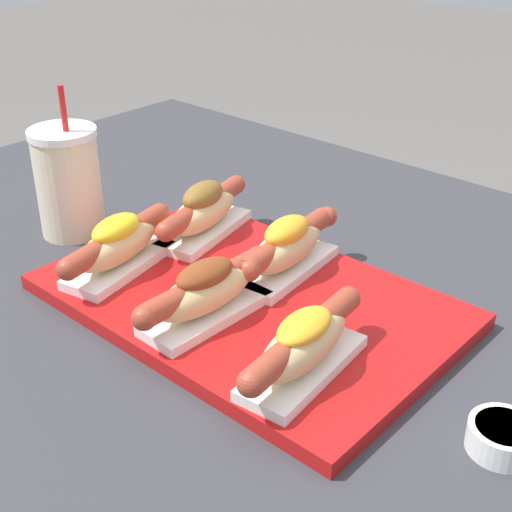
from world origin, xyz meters
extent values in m
cube|color=#333338|center=(0.00, 0.00, 0.34)|extent=(1.41, 0.91, 0.69)
cube|color=#B71414|center=(0.00, -0.07, 0.70)|extent=(0.47, 0.30, 0.02)
cube|color=white|center=(-0.16, -0.13, 0.71)|extent=(0.09, 0.16, 0.01)
ellipsoid|color=#DBB77A|center=(-0.16, -0.13, 0.74)|extent=(0.07, 0.14, 0.04)
cylinder|color=#9E3D28|center=(-0.16, -0.13, 0.75)|extent=(0.06, 0.17, 0.03)
sphere|color=#9E3D28|center=(-0.14, -0.21, 0.75)|extent=(0.03, 0.03, 0.03)
sphere|color=#9E3D28|center=(-0.17, -0.05, 0.75)|extent=(0.03, 0.03, 0.03)
ellipsoid|color=yellow|center=(-0.16, -0.13, 0.76)|extent=(0.05, 0.08, 0.03)
cube|color=white|center=(0.00, -0.14, 0.71)|extent=(0.06, 0.15, 0.01)
ellipsoid|color=#DBB77A|center=(0.00, -0.14, 0.74)|extent=(0.05, 0.13, 0.04)
cylinder|color=#9E3D28|center=(0.00, -0.14, 0.75)|extent=(0.03, 0.17, 0.03)
sphere|color=#9E3D28|center=(0.00, -0.22, 0.75)|extent=(0.03, 0.03, 0.03)
sphere|color=#9E3D28|center=(0.00, -0.05, 0.75)|extent=(0.03, 0.03, 0.03)
ellipsoid|color=brown|center=(0.00, -0.14, 0.76)|extent=(0.04, 0.07, 0.03)
cube|color=white|center=(0.14, -0.14, 0.71)|extent=(0.08, 0.16, 0.01)
ellipsoid|color=#DBB77A|center=(0.14, -0.14, 0.74)|extent=(0.06, 0.14, 0.04)
cylinder|color=#9E3D28|center=(0.14, -0.14, 0.75)|extent=(0.04, 0.17, 0.03)
sphere|color=#9E3D28|center=(0.15, -0.22, 0.75)|extent=(0.03, 0.03, 0.03)
sphere|color=#9E3D28|center=(0.13, -0.06, 0.75)|extent=(0.03, 0.03, 0.03)
ellipsoid|color=gold|center=(0.14, -0.14, 0.76)|extent=(0.05, 0.08, 0.02)
cube|color=white|center=(-0.15, 0.01, 0.71)|extent=(0.09, 0.16, 0.01)
ellipsoid|color=#DBB77A|center=(-0.15, 0.01, 0.74)|extent=(0.08, 0.14, 0.04)
cylinder|color=#9E3D28|center=(-0.15, 0.01, 0.75)|extent=(0.06, 0.17, 0.03)
sphere|color=#9E3D28|center=(-0.13, -0.08, 0.75)|extent=(0.03, 0.03, 0.03)
sphere|color=#9E3D28|center=(-0.17, 0.09, 0.75)|extent=(0.03, 0.03, 0.03)
ellipsoid|color=brown|center=(-0.15, 0.01, 0.76)|extent=(0.06, 0.08, 0.03)
cube|color=white|center=(0.00, 0.00, 0.71)|extent=(0.08, 0.16, 0.01)
ellipsoid|color=#DBB77A|center=(0.00, 0.00, 0.74)|extent=(0.06, 0.14, 0.04)
cylinder|color=#9E3D28|center=(0.00, 0.00, 0.75)|extent=(0.05, 0.17, 0.03)
sphere|color=#9E3D28|center=(0.01, -0.08, 0.75)|extent=(0.03, 0.03, 0.03)
sphere|color=#9E3D28|center=(-0.01, 0.09, 0.75)|extent=(0.03, 0.03, 0.03)
ellipsoid|color=gold|center=(0.00, 0.00, 0.76)|extent=(0.05, 0.08, 0.03)
cylinder|color=white|center=(0.32, -0.09, 0.70)|extent=(0.06, 0.06, 0.03)
cylinder|color=yellow|center=(0.32, -0.09, 0.71)|extent=(0.05, 0.05, 0.01)
cylinder|color=beige|center=(-0.31, -0.09, 0.76)|extent=(0.09, 0.09, 0.14)
cylinder|color=white|center=(-0.31, -0.09, 0.83)|extent=(0.09, 0.09, 0.01)
cylinder|color=red|center=(-0.30, -0.09, 0.87)|extent=(0.01, 0.01, 0.06)
camera|label=1|loc=(0.48, -0.58, 1.14)|focal=50.00mm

